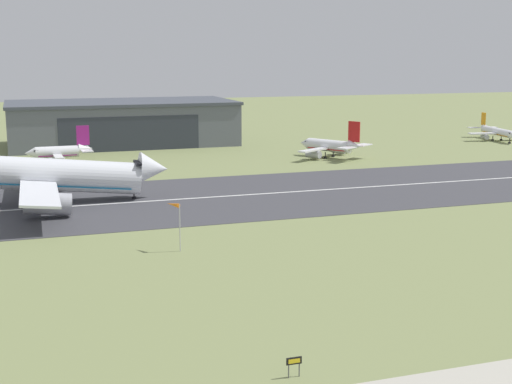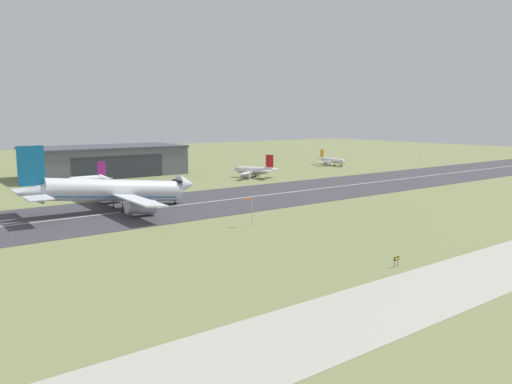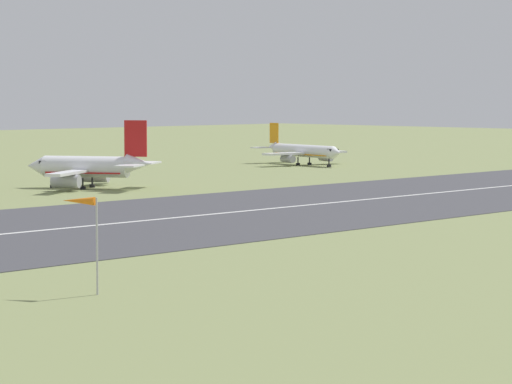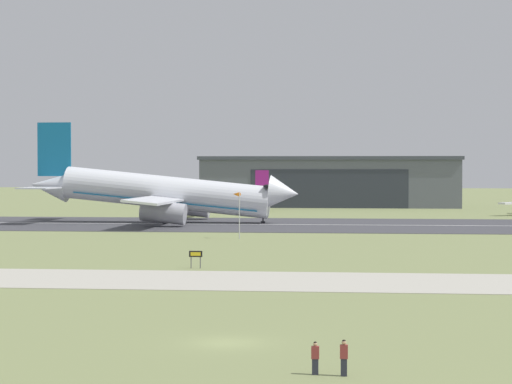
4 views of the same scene
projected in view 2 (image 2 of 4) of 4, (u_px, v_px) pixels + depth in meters
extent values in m
plane|color=#7A8451|center=(357.00, 240.00, 106.24)|extent=(727.25, 727.25, 0.00)
cube|color=#3D3D42|center=(209.00, 202.00, 153.77)|extent=(487.25, 43.87, 0.06)
cube|color=silver|center=(209.00, 202.00, 153.76)|extent=(438.53, 0.70, 0.01)
cube|color=#B2AD9E|center=(482.00, 272.00, 84.26)|extent=(365.44, 15.57, 0.05)
cube|color=slate|center=(105.00, 162.00, 222.75)|extent=(66.07, 32.98, 12.21)
cube|color=#424751|center=(104.00, 147.00, 221.77)|extent=(67.07, 33.98, 0.90)
cube|color=#2D333D|center=(119.00, 167.00, 209.86)|extent=(39.64, 0.12, 9.77)
cylinder|color=silver|center=(116.00, 190.00, 139.23)|extent=(38.94, 6.73, 9.66)
cone|color=silver|center=(186.00, 184.00, 151.90)|extent=(6.04, 6.08, 6.46)
cone|color=silver|center=(28.00, 194.00, 125.89)|extent=(7.75, 5.52, 6.04)
cube|color=black|center=(177.00, 181.00, 150.01)|extent=(1.24, 5.09, 0.54)
cube|color=#146B9E|center=(116.00, 196.00, 139.48)|extent=(34.55, 6.35, 3.55)
cube|color=silver|center=(139.00, 200.00, 128.54)|extent=(6.56, 22.32, 0.99)
cylinder|color=#A8A8B2|center=(141.00, 207.00, 130.98)|extent=(8.15, 3.86, 4.43)
cube|color=silver|center=(102.00, 188.00, 151.13)|extent=(6.56, 22.32, 0.99)
cylinder|color=#A8A8B2|center=(108.00, 195.00, 150.73)|extent=(8.15, 3.86, 4.43)
cube|color=#146B9E|center=(31.00, 166.00, 125.47)|extent=(6.50, 0.41, 10.14)
cube|color=silver|center=(38.00, 198.00, 120.26)|extent=(5.86, 9.24, 0.24)
cube|color=silver|center=(25.00, 191.00, 132.37)|extent=(5.86, 9.24, 0.24)
cylinder|color=black|center=(175.00, 199.00, 150.30)|extent=(0.24, 0.24, 2.74)
cylinder|color=black|center=(175.00, 203.00, 150.47)|extent=(0.84, 0.84, 0.44)
cylinder|color=black|center=(123.00, 207.00, 137.17)|extent=(0.24, 0.24, 2.74)
cylinder|color=black|center=(123.00, 211.00, 137.34)|extent=(0.84, 0.84, 0.44)
cylinder|color=black|center=(113.00, 204.00, 142.91)|extent=(0.24, 0.24, 2.74)
cylinder|color=black|center=(113.00, 208.00, 143.08)|extent=(0.84, 0.84, 0.44)
cylinder|color=white|center=(253.00, 170.00, 214.94)|extent=(9.39, 12.67, 3.12)
cone|color=white|center=(236.00, 169.00, 217.82)|extent=(4.13, 4.02, 3.12)
cone|color=white|center=(271.00, 170.00, 211.80)|extent=(4.35, 4.66, 2.81)
cube|color=black|center=(239.00, 168.00, 217.16)|extent=(2.84, 2.32, 0.44)
cube|color=red|center=(253.00, 172.00, 215.07)|extent=(8.59, 11.49, 0.20)
cube|color=white|center=(258.00, 170.00, 221.26)|extent=(9.98, 7.33, 0.40)
cylinder|color=#A8A8B2|center=(256.00, 173.00, 220.86)|extent=(3.76, 4.47, 1.94)
cube|color=white|center=(246.00, 173.00, 208.97)|extent=(9.98, 7.33, 0.40)
cylinder|color=#A8A8B2|center=(246.00, 176.00, 210.08)|extent=(3.76, 4.47, 1.94)
cube|color=red|center=(270.00, 161.00, 211.46)|extent=(2.01, 3.05, 5.31)
cube|color=white|center=(274.00, 169.00, 215.50)|extent=(5.62, 5.02, 0.24)
cube|color=white|center=(267.00, 171.00, 208.24)|extent=(5.62, 5.02, 0.24)
cylinder|color=black|center=(241.00, 175.00, 217.23)|extent=(0.24, 0.24, 1.66)
cylinder|color=black|center=(241.00, 177.00, 217.32)|extent=(0.84, 0.84, 0.44)
cylinder|color=black|center=(255.00, 175.00, 216.93)|extent=(0.24, 0.24, 1.66)
cylinder|color=black|center=(255.00, 177.00, 217.02)|extent=(0.84, 0.84, 0.44)
cylinder|color=black|center=(252.00, 176.00, 213.49)|extent=(0.24, 0.24, 1.66)
cylinder|color=black|center=(252.00, 178.00, 213.58)|extent=(0.84, 0.84, 0.44)
cylinder|color=white|center=(85.00, 180.00, 181.03)|extent=(10.40, 3.17, 2.87)
cone|color=white|center=(67.00, 181.00, 177.05)|extent=(2.66, 2.94, 2.87)
cone|color=white|center=(103.00, 177.00, 185.20)|extent=(3.52, 2.68, 2.58)
cube|color=black|center=(71.00, 179.00, 177.84)|extent=(1.17, 2.47, 0.44)
cube|color=#991E7A|center=(85.00, 182.00, 181.15)|extent=(9.36, 3.00, 0.20)
cube|color=white|center=(80.00, 180.00, 184.81)|extent=(2.21, 7.11, 0.40)
cylinder|color=#A8A8B2|center=(79.00, 183.00, 184.30)|extent=(3.78, 1.89, 1.78)
cube|color=white|center=(90.00, 183.00, 177.15)|extent=(2.21, 7.11, 0.40)
cylinder|color=#A8A8B2|center=(88.00, 186.00, 177.51)|extent=(3.78, 1.89, 1.78)
cube|color=#991E7A|center=(102.00, 168.00, 184.38)|extent=(3.13, 0.37, 4.87)
cube|color=white|center=(99.00, 176.00, 187.95)|extent=(2.86, 4.47, 0.24)
cube|color=white|center=(107.00, 178.00, 182.34)|extent=(2.86, 4.47, 0.24)
cylinder|color=black|center=(74.00, 187.00, 178.95)|extent=(0.24, 0.24, 1.90)
cylinder|color=black|center=(75.00, 189.00, 179.06)|extent=(0.84, 0.84, 0.44)
cylinder|color=black|center=(85.00, 186.00, 182.90)|extent=(0.24, 0.24, 1.90)
cylinder|color=black|center=(85.00, 188.00, 183.01)|extent=(0.84, 0.84, 0.44)
cylinder|color=black|center=(88.00, 187.00, 180.24)|extent=(0.24, 0.24, 1.90)
cylinder|color=black|center=(88.00, 189.00, 180.35)|extent=(0.84, 0.84, 0.44)
cylinder|color=white|center=(333.00, 160.00, 268.31)|extent=(5.10, 17.82, 2.41)
cone|color=white|center=(344.00, 162.00, 259.66)|extent=(2.71, 2.51, 2.41)
cone|color=white|center=(321.00, 158.00, 277.21)|extent=(2.59, 3.19, 2.17)
cube|color=black|center=(343.00, 161.00, 260.62)|extent=(2.19, 1.40, 0.44)
cube|color=orange|center=(332.00, 162.00, 268.41)|extent=(4.71, 16.06, 0.20)
cube|color=white|center=(325.00, 162.00, 265.54)|extent=(8.77, 4.00, 0.40)
cylinder|color=#A8A8B2|center=(326.00, 163.00, 265.52)|extent=(1.96, 3.32, 1.49)
cube|color=white|center=(341.00, 161.00, 270.59)|extent=(8.77, 4.00, 0.40)
cylinder|color=#A8A8B2|center=(341.00, 163.00, 269.94)|extent=(1.96, 3.32, 1.49)
cube|color=orange|center=(322.00, 153.00, 276.41)|extent=(0.68, 2.63, 4.09)
cube|color=white|center=(317.00, 158.00, 275.77)|extent=(3.99, 2.83, 0.24)
cube|color=white|center=(326.00, 158.00, 278.60)|extent=(3.99, 2.83, 0.24)
cylinder|color=black|center=(341.00, 165.00, 261.95)|extent=(0.24, 0.24, 1.61)
cylinder|color=black|center=(341.00, 166.00, 262.04)|extent=(0.84, 0.84, 0.44)
cylinder|color=black|center=(330.00, 164.00, 268.06)|extent=(0.24, 0.24, 1.61)
cylinder|color=black|center=(330.00, 165.00, 268.15)|extent=(0.84, 0.84, 0.44)
cylinder|color=black|center=(334.00, 164.00, 269.41)|extent=(0.24, 0.24, 1.61)
cylinder|color=black|center=(334.00, 165.00, 269.49)|extent=(0.84, 0.84, 0.44)
cylinder|color=#B7B7BC|center=(252.00, 212.00, 119.61)|extent=(0.14, 0.14, 6.74)
cone|color=orange|center=(247.00, 199.00, 119.68)|extent=(1.70, 2.38, 0.60)
cylinder|color=#4C4C51|center=(394.00, 264.00, 86.96)|extent=(0.10, 0.10, 1.18)
cylinder|color=#4C4C51|center=(398.00, 263.00, 87.53)|extent=(0.10, 0.10, 1.18)
cube|color=black|center=(396.00, 259.00, 87.11)|extent=(1.39, 0.12, 0.64)
cube|color=yellow|center=(397.00, 259.00, 87.06)|extent=(1.05, 0.02, 0.38)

